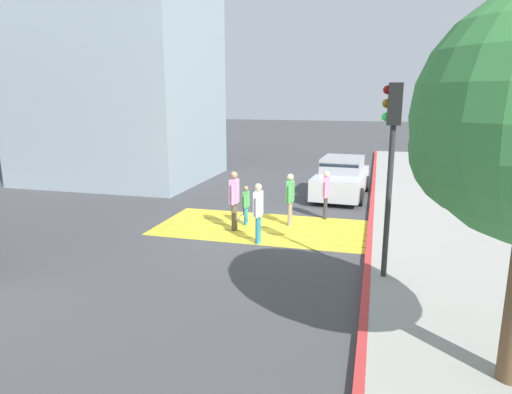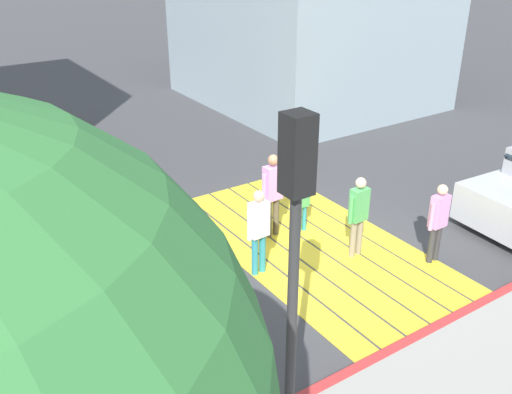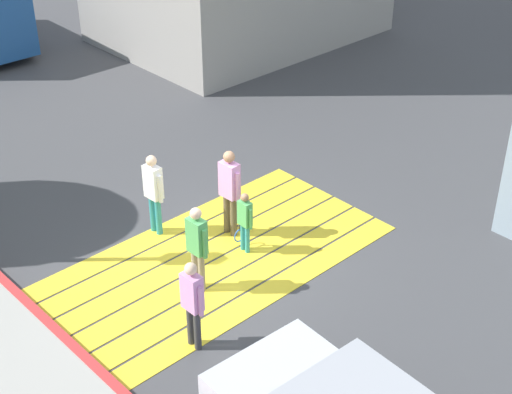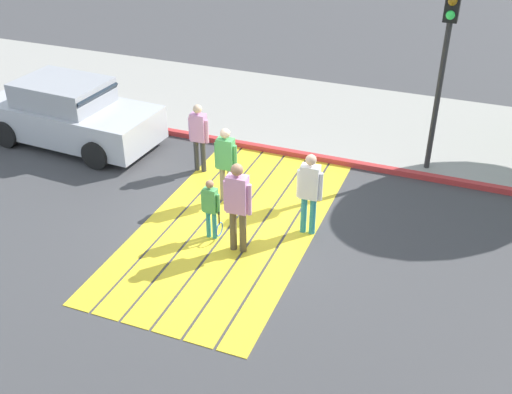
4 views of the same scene
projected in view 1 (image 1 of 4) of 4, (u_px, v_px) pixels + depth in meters
ground_plane at (261, 228)px, 13.86m from camera, size 120.00×120.00×0.00m
crosswalk_stripes at (261, 227)px, 13.86m from camera, size 6.40×3.25×0.01m
sidewalk_west at (457, 241)px, 12.43m from camera, size 4.80×40.00×0.12m
curb_painted at (370, 234)px, 13.02m from camera, size 0.16×40.00×0.13m
building_far_south at (119, 62)px, 20.87m from camera, size 8.00×7.04×10.94m
car_parked_near_curb at (341, 178)px, 18.00m from camera, size 2.17×4.40×1.57m
traffic_light_corner at (391, 143)px, 9.23m from camera, size 0.39×0.28×4.24m
pedestrian_adult_lead at (290, 196)px, 13.87m from camera, size 0.22×0.48×1.65m
pedestrian_adult_trailing at (326, 191)px, 14.65m from camera, size 0.21×0.47×1.61m
pedestrian_adult_side at (258, 209)px, 12.19m from camera, size 0.23×0.49×1.68m
pedestrian_teen_behind at (234, 196)px, 13.39m from camera, size 0.25×0.52×1.79m
pedestrian_child_with_racket at (246, 203)px, 13.99m from camera, size 0.28×0.38×1.25m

